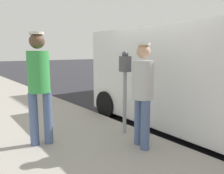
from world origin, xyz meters
TOP-DOWN VIEW (x-y plane):
  - ground_plane at (0.00, 0.00)m, footprint 80.00×80.00m
  - parking_meter_near at (1.35, -0.24)m, footprint 0.14×0.18m
  - pedestrian_in_green at (2.77, -0.69)m, footprint 0.35×0.34m
  - pedestrian_in_gray at (1.55, 0.39)m, footprint 0.34×0.35m
  - parked_van at (-0.15, 0.46)m, footprint 2.26×5.26m

SIDE VIEW (x-z plane):
  - ground_plane at x=0.00m, z-range 0.00..0.00m
  - pedestrian_in_gray at x=1.55m, z-range 0.27..1.90m
  - parked_van at x=-0.15m, z-range 0.08..2.23m
  - parking_meter_near at x=1.35m, z-range 0.42..1.94m
  - pedestrian_in_green at x=2.77m, z-range 0.29..2.10m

